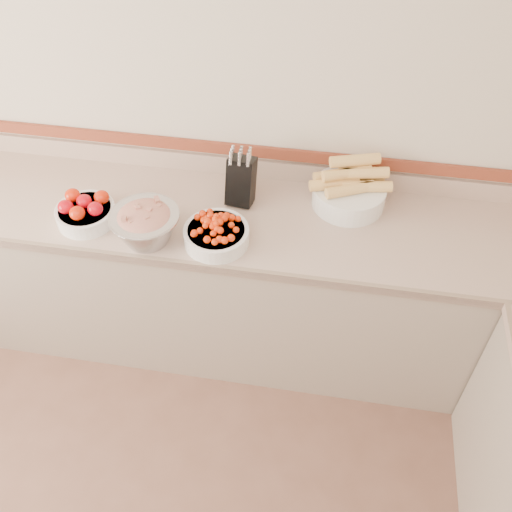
% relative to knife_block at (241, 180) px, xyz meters
% --- Properties ---
extents(back_wall, '(4.00, 0.00, 4.00)m').
position_rel_knife_block_xyz_m(back_wall, '(-0.20, 0.20, 0.28)').
color(back_wall, beige).
rests_on(back_wall, ground_plane).
extents(counter_back, '(4.00, 0.65, 1.08)m').
position_rel_knife_block_xyz_m(counter_back, '(-0.20, -0.12, -0.57)').
color(counter_back, tan).
rests_on(counter_back, ground_plane).
extents(knife_block, '(0.14, 0.16, 0.29)m').
position_rel_knife_block_xyz_m(knife_block, '(0.00, 0.00, 0.00)').
color(knife_block, black).
rests_on(knife_block, counter_back).
extents(tomato_bowl, '(0.27, 0.27, 0.13)m').
position_rel_knife_block_xyz_m(tomato_bowl, '(-0.67, -0.26, -0.06)').
color(tomato_bowl, white).
rests_on(tomato_bowl, counter_back).
extents(cherry_tomato_bowl, '(0.29, 0.29, 0.16)m').
position_rel_knife_block_xyz_m(cherry_tomato_bowl, '(-0.06, -0.30, -0.07)').
color(cherry_tomato_bowl, white).
rests_on(cherry_tomato_bowl, counter_back).
extents(corn_bowl, '(0.38, 0.34, 0.25)m').
position_rel_knife_block_xyz_m(corn_bowl, '(0.50, 0.06, -0.04)').
color(corn_bowl, white).
rests_on(corn_bowl, counter_back).
extents(rhubarb_bowl, '(0.30, 0.30, 0.17)m').
position_rel_knife_block_xyz_m(rhubarb_bowl, '(-0.36, -0.33, -0.03)').
color(rhubarb_bowl, '#B2B2BA').
rests_on(rhubarb_bowl, counter_back).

